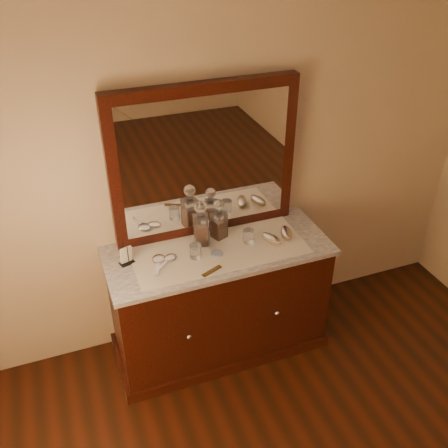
{
  "coord_description": "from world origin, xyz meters",
  "views": [
    {
      "loc": [
        -0.88,
        -0.48,
        2.72
      ],
      "look_at": [
        0.0,
        1.85,
        1.1
      ],
      "focal_mm": 40.22,
      "sensor_mm": 36.0,
      "label": 1
    }
  ],
  "objects_px": {
    "mirror_frame": "(205,162)",
    "decanter_left": "(201,228)",
    "brush_far": "(286,233)",
    "hand_mirror_inner": "(169,259)",
    "napkin_rack": "(126,256)",
    "hand_mirror_outer": "(158,261)",
    "pin_dish": "(217,253)",
    "comb": "(212,271)",
    "dresser_cabinet": "(219,301)",
    "brush_near": "(272,239)",
    "decanter_right": "(219,223)"
  },
  "relations": [
    {
      "from": "comb",
      "to": "hand_mirror_outer",
      "type": "distance_m",
      "value": 0.34
    },
    {
      "from": "comb",
      "to": "decanter_left",
      "type": "relative_size",
      "value": 0.45
    },
    {
      "from": "brush_far",
      "to": "hand_mirror_outer",
      "type": "xyz_separation_m",
      "value": [
        -0.86,
        0.02,
        -0.01
      ]
    },
    {
      "from": "dresser_cabinet",
      "to": "hand_mirror_inner",
      "type": "bearing_deg",
      "value": -178.38
    },
    {
      "from": "pin_dish",
      "to": "comb",
      "type": "relative_size",
      "value": 0.54
    },
    {
      "from": "decanter_right",
      "to": "brush_far",
      "type": "bearing_deg",
      "value": -19.82
    },
    {
      "from": "decanter_left",
      "to": "hand_mirror_inner",
      "type": "distance_m",
      "value": 0.29
    },
    {
      "from": "decanter_left",
      "to": "brush_far",
      "type": "distance_m",
      "value": 0.57
    },
    {
      "from": "pin_dish",
      "to": "mirror_frame",
      "type": "bearing_deg",
      "value": 84.03
    },
    {
      "from": "dresser_cabinet",
      "to": "decanter_right",
      "type": "xyz_separation_m",
      "value": [
        0.05,
        0.13,
        0.55
      ]
    },
    {
      "from": "dresser_cabinet",
      "to": "comb",
      "type": "xyz_separation_m",
      "value": [
        -0.12,
        -0.21,
        0.45
      ]
    },
    {
      "from": "mirror_frame",
      "to": "hand_mirror_inner",
      "type": "bearing_deg",
      "value": -142.33
    },
    {
      "from": "napkin_rack",
      "to": "dresser_cabinet",
      "type": "bearing_deg",
      "value": -5.74
    },
    {
      "from": "pin_dish",
      "to": "brush_near",
      "type": "height_order",
      "value": "brush_near"
    },
    {
      "from": "mirror_frame",
      "to": "hand_mirror_outer",
      "type": "xyz_separation_m",
      "value": [
        -0.39,
        -0.25,
        -0.49
      ]
    },
    {
      "from": "decanter_left",
      "to": "dresser_cabinet",
      "type": "bearing_deg",
      "value": -48.07
    },
    {
      "from": "brush_far",
      "to": "pin_dish",
      "type": "bearing_deg",
      "value": -176.74
    },
    {
      "from": "decanter_right",
      "to": "hand_mirror_inner",
      "type": "bearing_deg",
      "value": -160.46
    },
    {
      "from": "napkin_rack",
      "to": "brush_far",
      "type": "height_order",
      "value": "napkin_rack"
    },
    {
      "from": "napkin_rack",
      "to": "brush_far",
      "type": "bearing_deg",
      "value": -4.54
    },
    {
      "from": "decanter_left",
      "to": "hand_mirror_outer",
      "type": "xyz_separation_m",
      "value": [
        -0.31,
        -0.1,
        -0.11
      ]
    },
    {
      "from": "napkin_rack",
      "to": "brush_near",
      "type": "distance_m",
      "value": 0.93
    },
    {
      "from": "napkin_rack",
      "to": "hand_mirror_outer",
      "type": "xyz_separation_m",
      "value": [
        0.18,
        -0.06,
        -0.04
      ]
    },
    {
      "from": "brush_near",
      "to": "brush_far",
      "type": "bearing_deg",
      "value": 12.29
    },
    {
      "from": "mirror_frame",
      "to": "hand_mirror_outer",
      "type": "bearing_deg",
      "value": -147.61
    },
    {
      "from": "dresser_cabinet",
      "to": "hand_mirror_inner",
      "type": "height_order",
      "value": "hand_mirror_inner"
    },
    {
      "from": "pin_dish",
      "to": "hand_mirror_inner",
      "type": "height_order",
      "value": "hand_mirror_inner"
    },
    {
      "from": "dresser_cabinet",
      "to": "brush_near",
      "type": "distance_m",
      "value": 0.58
    },
    {
      "from": "napkin_rack",
      "to": "hand_mirror_inner",
      "type": "bearing_deg",
      "value": -15.31
    },
    {
      "from": "brush_near",
      "to": "hand_mirror_inner",
      "type": "relative_size",
      "value": 0.97
    },
    {
      "from": "dresser_cabinet",
      "to": "mirror_frame",
      "type": "xyz_separation_m",
      "value": [
        0.0,
        0.25,
        0.94
      ]
    },
    {
      "from": "pin_dish",
      "to": "hand_mirror_outer",
      "type": "xyz_separation_m",
      "value": [
        -0.36,
        0.05,
        0.0
      ]
    },
    {
      "from": "mirror_frame",
      "to": "decanter_left",
      "type": "xyz_separation_m",
      "value": [
        -0.08,
        -0.15,
        -0.38
      ]
    },
    {
      "from": "dresser_cabinet",
      "to": "decanter_right",
      "type": "relative_size",
      "value": 5.01
    },
    {
      "from": "decanter_right",
      "to": "hand_mirror_outer",
      "type": "distance_m",
      "value": 0.47
    },
    {
      "from": "mirror_frame",
      "to": "hand_mirror_inner",
      "type": "relative_size",
      "value": 6.83
    },
    {
      "from": "brush_far",
      "to": "hand_mirror_outer",
      "type": "relative_size",
      "value": 0.78
    },
    {
      "from": "comb",
      "to": "brush_near",
      "type": "height_order",
      "value": "brush_near"
    },
    {
      "from": "pin_dish",
      "to": "decanter_left",
      "type": "bearing_deg",
      "value": 109.82
    },
    {
      "from": "dresser_cabinet",
      "to": "pin_dish",
      "type": "distance_m",
      "value": 0.45
    },
    {
      "from": "brush_far",
      "to": "hand_mirror_inner",
      "type": "height_order",
      "value": "brush_far"
    },
    {
      "from": "pin_dish",
      "to": "napkin_rack",
      "type": "bearing_deg",
      "value": 168.46
    },
    {
      "from": "mirror_frame",
      "to": "brush_far",
      "type": "height_order",
      "value": "mirror_frame"
    },
    {
      "from": "mirror_frame",
      "to": "brush_far",
      "type": "distance_m",
      "value": 0.72
    },
    {
      "from": "hand_mirror_inner",
      "to": "decanter_right",
      "type": "bearing_deg",
      "value": 19.54
    },
    {
      "from": "decanter_right",
      "to": "hand_mirror_outer",
      "type": "bearing_deg",
      "value": -163.69
    },
    {
      "from": "comb",
      "to": "decanter_left",
      "type": "height_order",
      "value": "decanter_left"
    },
    {
      "from": "dresser_cabinet",
      "to": "pin_dish",
      "type": "bearing_deg",
      "value": -120.37
    },
    {
      "from": "brush_near",
      "to": "pin_dish",
      "type": "bearing_deg",
      "value": -179.61
    },
    {
      "from": "dresser_cabinet",
      "to": "mirror_frame",
      "type": "relative_size",
      "value": 1.17
    }
  ]
}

